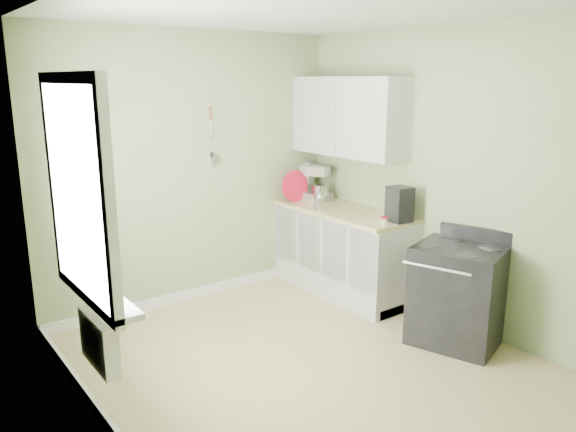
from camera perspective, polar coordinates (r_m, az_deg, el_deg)
floor at (r=4.68m, az=1.78°, el=-14.83°), size 3.20×3.60×0.02m
ceiling at (r=4.13m, az=2.07°, el=20.46°), size 3.20×3.60×0.02m
wall_back at (r=5.70m, az=-9.59°, el=4.72°), size 3.20×0.02×2.70m
wall_left at (r=3.45m, az=-19.41°, el=-1.77°), size 0.02×3.60×2.70m
wall_right at (r=5.34m, az=15.54°, el=3.81°), size 0.02×3.60×2.70m
base_cabinets at (r=5.99m, az=5.56°, el=-3.71°), size 0.60×1.60×0.87m
countertop at (r=5.86m, az=5.59°, el=0.52°), size 0.64×1.60×0.04m
upper_cabinets at (r=5.88m, az=6.13°, el=10.02°), size 0.35×1.40×0.80m
window at (r=3.70m, az=-20.69°, el=2.30°), size 0.06×1.14×1.44m
window_sill at (r=3.90m, az=-18.82°, el=-7.24°), size 0.18×1.14×0.04m
radiator at (r=3.97m, az=-18.63°, el=-12.00°), size 0.12×0.50×0.35m
wall_utensils at (r=5.74m, az=-7.76°, el=7.01°), size 0.02×0.14×0.58m
stove at (r=5.05m, az=16.83°, el=-7.63°), size 0.81×0.85×0.98m
stand_mixer at (r=6.24m, az=2.77°, el=3.29°), size 0.31×0.39×0.43m
kettle at (r=5.75m, az=3.20°, el=1.43°), size 0.18×0.10×0.18m
coffee_maker at (r=5.40m, az=11.25°, el=1.10°), size 0.22×0.23×0.33m
red_tray at (r=6.15m, az=0.72°, el=3.07°), size 0.35×0.07×0.35m
jar at (r=5.28m, az=9.71°, el=-0.46°), size 0.07×0.07×0.07m
plant_a at (r=3.62m, az=-17.59°, el=-6.12°), size 0.16×0.17×0.27m
plant_b at (r=3.89m, az=-19.18°, el=-4.41°), size 0.23×0.23×0.33m
plant_c at (r=4.21m, az=-20.62°, el=-3.18°), size 0.20×0.20×0.33m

